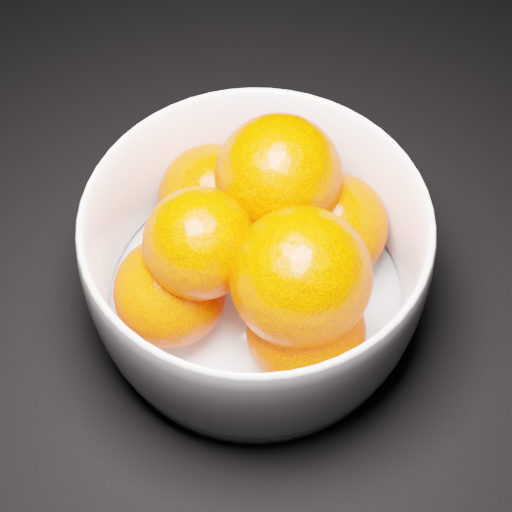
# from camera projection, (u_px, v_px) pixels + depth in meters

# --- Properties ---
(ground) EXTENTS (3.00, 3.00, 0.00)m
(ground) POSITION_uv_depth(u_px,v_px,m) (257.00, 437.00, 0.52)
(ground) COLOR black
(ground) RESTS_ON ground
(bowl) EXTENTS (0.25, 0.25, 0.12)m
(bowl) POSITION_uv_depth(u_px,v_px,m) (256.00, 261.00, 0.53)
(bowl) COLOR silver
(bowl) RESTS_ON ground
(orange_pile) EXTENTS (0.19, 0.19, 0.14)m
(orange_pile) POSITION_uv_depth(u_px,v_px,m) (262.00, 245.00, 0.52)
(orange_pile) COLOR #FF3D00
(orange_pile) RESTS_ON bowl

